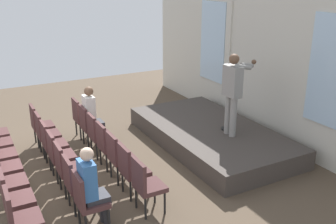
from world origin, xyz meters
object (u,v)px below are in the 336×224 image
(chair_r0_c6, at_px, (145,183))
(chair_r1_c6, at_px, (87,198))
(chair_r1_c4, at_px, (66,166))
(speaker, at_px, (233,89))
(chair_r2_c5, at_px, (13,196))
(chair_r0_c4, at_px, (118,154))
(chair_r1_c5, at_px, (76,181))
(chair_r0_c0, at_px, (81,116))
(mic_stand, at_px, (228,115))
(chair_r2_c6, at_px, (19,216))
(chair_r0_c3, at_px, (107,143))
(chair_r2_c3, at_px, (3,164))
(chair_r1_c3, at_px, (58,153))
(chair_r0_c5, at_px, (131,167))
(chair_r1_c0, at_px, (39,123))
(chair_r1_c1, at_px, (45,131))
(audience_r1_c6, at_px, (91,185))
(audience_r0_c1, at_px, (92,113))
(chair_r0_c2, at_px, (97,133))
(chair_r2_c4, at_px, (8,179))
(chair_r0_c1, at_px, (89,124))

(chair_r0_c6, distance_m, chair_r1_c6, 0.95)
(chair_r1_c4, xyz_separation_m, chair_r1_c6, (1.17, 0.00, 0.00))
(speaker, bearing_deg, chair_r1_c4, -89.57)
(chair_r1_c4, distance_m, chair_r2_c5, 1.12)
(chair_r0_c4, bearing_deg, speaker, 90.60)
(chair_r1_c5, bearing_deg, chair_r0_c0, 162.05)
(mic_stand, distance_m, chair_r2_c6, 4.82)
(chair_r1_c4, relative_size, chair_r2_c6, 1.00)
(chair_r1_c4, distance_m, chair_r2_c6, 1.51)
(chair_r0_c3, bearing_deg, chair_r1_c4, -58.31)
(chair_r0_c3, xyz_separation_m, chair_r0_c4, (0.59, 0.00, 0.00))
(chair_r0_c6, xyz_separation_m, chair_r2_c3, (-1.76, -1.90, 0.00))
(chair_r2_c3, bearing_deg, chair_r2_c6, 0.00)
(chair_r1_c3, bearing_deg, chair_r0_c5, 39.01)
(chair_r0_c5, relative_size, chair_r1_c0, 1.00)
(chair_r1_c1, distance_m, chair_r1_c5, 2.35)
(chair_r1_c6, xyz_separation_m, audience_r1_c6, (-0.00, 0.08, 0.21))
(audience_r0_c1, height_order, chair_r2_c6, audience_r0_c1)
(chair_r1_c1, bearing_deg, chair_r0_c2, 58.31)
(chair_r1_c1, relative_size, chair_r2_c3, 1.00)
(chair_r1_c3, relative_size, chair_r2_c4, 1.00)
(chair_r0_c3, height_order, chair_r2_c6, same)
(mic_stand, distance_m, chair_r1_c6, 3.92)
(mic_stand, distance_m, chair_r1_c5, 3.75)
(mic_stand, distance_m, chair_r0_c1, 3.07)
(chair_r0_c3, bearing_deg, chair_r2_c5, -58.31)
(chair_r1_c3, distance_m, chair_r2_c3, 0.95)
(speaker, bearing_deg, chair_r1_c1, -116.31)
(chair_r2_c3, distance_m, chair_r2_c5, 1.17)
(chair_r2_c5, bearing_deg, chair_r0_c2, 132.80)
(chair_r0_c1, relative_size, audience_r0_c1, 0.68)
(chair_r0_c2, xyz_separation_m, chair_r0_c5, (1.76, 0.00, 0.00))
(audience_r1_c6, bearing_deg, chair_r1_c4, -176.08)
(chair_r0_c0, xyz_separation_m, chair_r1_c1, (0.59, -0.95, 0.00))
(audience_r0_c1, bearing_deg, chair_r1_c5, -23.67)
(chair_r1_c3, height_order, audience_r1_c6, audience_r1_c6)
(chair_r0_c0, relative_size, chair_r1_c6, 1.00)
(chair_r1_c0, height_order, chair_r2_c6, same)
(chair_r1_c4, bearing_deg, speaker, 90.43)
(chair_r1_c1, bearing_deg, chair_r2_c4, -28.37)
(chair_r1_c0, height_order, chair_r1_c1, same)
(chair_r1_c1, bearing_deg, chair_r1_c5, 0.00)
(chair_r1_c6, bearing_deg, chair_r0_c2, 157.95)
(chair_r1_c5, bearing_deg, chair_r2_c5, -90.00)
(chair_r0_c0, bearing_deg, chair_r0_c2, 0.00)
(chair_r2_c6, bearing_deg, speaker, 105.07)
(mic_stand, bearing_deg, speaker, -25.31)
(chair_r1_c1, bearing_deg, chair_r1_c4, 0.00)
(chair_r0_c5, height_order, audience_r1_c6, audience_r1_c6)
(chair_r0_c0, xyz_separation_m, chair_r0_c3, (1.76, 0.00, 0.00))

